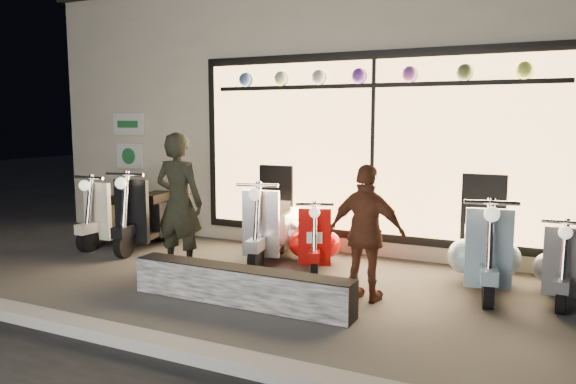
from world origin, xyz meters
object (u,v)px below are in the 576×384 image
man (179,203)px  woman (367,233)px  scooter_red (315,239)px  scooter_silver (274,227)px  graffiti_barrier (240,286)px

man → woman: man is taller
scooter_red → man: (-1.45, -1.00, 0.53)m
scooter_red → woman: (1.06, -1.06, 0.38)m
scooter_silver → man: bearing=-134.8°
woman → scooter_red: bearing=-39.8°
scooter_silver → scooter_red: 0.70m
man → woman: (2.51, -0.06, -0.15)m
scooter_red → graffiti_barrier: bearing=-115.7°
scooter_silver → woman: size_ratio=1.04×
scooter_silver → man: size_ratio=0.86×
graffiti_barrier → scooter_silver: bearing=107.4°
scooter_silver → man: (-0.76, -1.13, 0.45)m
graffiti_barrier → man: (-1.36, 0.77, 0.69)m
graffiti_barrier → woman: size_ratio=1.71×
man → woman: 2.52m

